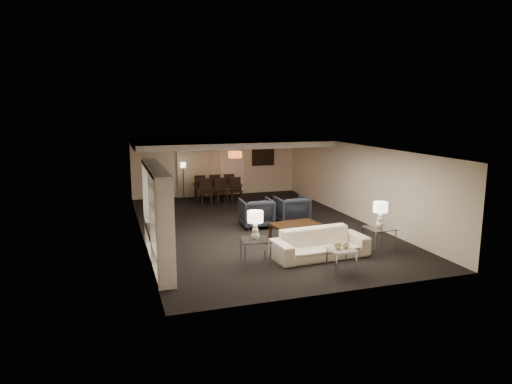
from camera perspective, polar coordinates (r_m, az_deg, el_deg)
The scene contains 35 objects.
floor at distance 14.45m, azimuth 0.00°, elevation -4.29°, with size 11.00×11.00×0.00m, color black.
ceiling at distance 14.02m, azimuth 0.00°, elevation 5.63°, with size 7.00×11.00×0.02m, color silver.
wall_back at distance 19.43m, azimuth -5.04°, elevation 3.26°, with size 7.00×0.02×2.50m, color beige.
wall_front at distance 9.23m, azimuth 10.67°, elevation -5.04°, with size 7.00×0.02×2.50m, color beige.
wall_left at distance 13.53m, azimuth -14.24°, elevation -0.22°, with size 0.02×11.00×2.50m, color beige.
wall_right at distance 15.61m, azimuth 12.31°, elevation 1.27°, with size 0.02×11.00×2.50m, color beige.
ceiling_soffit at distance 17.38m, azimuth -3.60°, elevation 6.24°, with size 7.00×4.00×0.20m, color silver.
curtains at distance 19.18m, azimuth -7.60°, elevation 2.96°, with size 1.50×0.12×2.40m, color beige.
door at distance 19.59m, azimuth -3.01°, elevation 2.76°, with size 0.90×0.05×2.10m, color silver.
painting at distance 19.93m, azimuth 0.88°, elevation 4.35°, with size 0.95×0.04×0.65m, color #142D38.
media_unit at distance 11.02m, azimuth -12.28°, elevation -2.95°, with size 0.38×3.40×2.35m, color white, non-canonical shape.
pendant_light at distance 17.50m, azimuth -2.63°, elevation 4.70°, with size 0.52×0.52×0.24m, color #D8591E.
sofa at distance 11.57m, azimuth 7.99°, elevation -6.39°, with size 2.41×0.94×0.70m, color beige.
coffee_table at distance 13.00m, azimuth 4.89°, elevation -4.95°, with size 1.32×0.77×0.47m, color black, non-canonical shape.
armchair_left at distance 14.29m, azimuth 0.03°, elevation -2.61°, with size 0.96×0.98×0.90m, color black.
armchair_right at distance 14.69m, azimuth 4.48°, elevation -2.28°, with size 0.96×0.98×0.90m, color black.
side_table_left at distance 10.97m, azimuth -0.09°, elevation -7.47°, with size 0.66×0.66×0.62m, color white, non-canonical shape.
side_table_right at distance 12.40m, azimuth 15.11°, elevation -5.71°, with size 0.66×0.66×0.62m, color white, non-canonical shape.
table_lamp_left at distance 10.79m, azimuth -0.09°, elevation -4.18°, with size 0.37×0.37×0.68m, color beige, non-canonical shape.
table_lamp_right at distance 12.24m, azimuth 15.25°, elevation -2.78°, with size 0.37×0.37×0.68m, color white, non-canonical shape.
marble_table at distance 10.67m, azimuth 10.59°, elevation -8.37°, with size 0.55×0.55×0.55m, color silver, non-canonical shape.
gold_gourd_a at distance 10.51m, azimuth 10.18°, elevation -6.57°, with size 0.18×0.18×0.18m, color tan.
gold_gourd_b at distance 10.61m, azimuth 11.13°, elevation -6.50°, with size 0.15×0.15×0.15m, color tan.
television at distance 11.72m, azimuth -12.46°, elevation -2.86°, with size 0.13×0.99×0.57m, color black.
vase_blue at distance 9.90m, azimuth -11.58°, elevation -4.61°, with size 0.17×0.17×0.18m, color #2834B1.
vase_amber at distance 10.24m, azimuth -11.98°, elevation -1.26°, with size 0.17×0.17×0.18m, color #C77C42.
floor_speaker at distance 12.70m, azimuth -12.39°, elevation -4.43°, with size 0.10×0.10×0.95m, color black.
dining_table at distance 18.35m, azimuth -4.81°, elevation -0.06°, with size 1.90×1.06×0.67m, color black.
chair_nl at distance 17.57m, azimuth -6.23°, elevation -0.02°, with size 0.46×0.46×0.99m, color black, non-canonical shape.
chair_nm at distance 17.70m, azimuth -4.33°, elevation 0.09°, with size 0.46×0.46×0.99m, color black, non-canonical shape.
chair_nr at distance 17.84m, azimuth -2.46°, elevation 0.20°, with size 0.46×0.46×0.99m, color black, non-canonical shape.
chair_fl at distance 18.82m, azimuth -7.05°, elevation 0.67°, with size 0.46×0.46×0.99m, color black, non-canonical shape.
chair_fm at distance 18.94m, azimuth -5.27°, elevation 0.77°, with size 0.46×0.46×0.99m, color black, non-canonical shape.
chair_fr at distance 19.08m, azimuth -3.51°, elevation 0.86°, with size 0.46×0.46×0.99m, color black, non-canonical shape.
floor_lamp at distance 18.70m, azimuth -9.05°, elevation 1.36°, with size 0.22×0.22×1.52m, color black, non-canonical shape.
Camera 1 is at (-4.33, -13.28, 3.70)m, focal length 32.00 mm.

